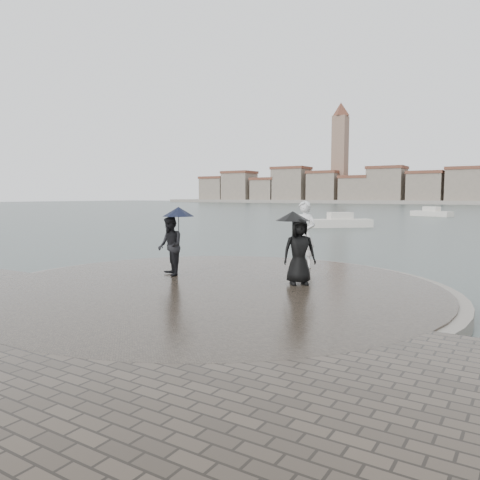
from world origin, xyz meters
The scene contains 7 objects.
ground centered at (0.00, 0.00, 0.00)m, with size 400.00×400.00×0.00m, color #2B3835.
kerb_ring centered at (0.00, 3.50, 0.16)m, with size 12.50×12.50×0.32m, color gray.
quay_tip centered at (0.00, 3.50, 0.18)m, with size 11.90×11.90×0.36m, color #2D261E.
statue centered at (0.80, 7.50, 1.46)m, with size 0.80×0.53×2.20m, color white.
visitor_left centered at (-1.88, 4.00, 1.45)m, with size 1.27×1.10×2.04m.
visitor_right centered at (1.86, 4.74, 1.45)m, with size 1.24×1.06×1.95m.
boats centered at (-0.77, 46.96, 0.38)m, with size 21.81×31.83×1.50m.
Camera 1 is at (7.16, -6.57, 2.72)m, focal length 35.00 mm.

